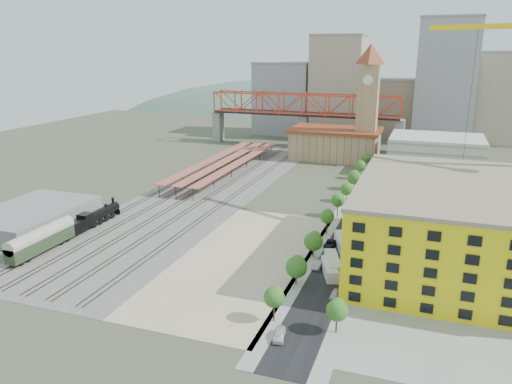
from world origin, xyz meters
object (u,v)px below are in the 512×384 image
(construction_building, at_px, (464,227))
(car_0, at_px, (279,335))
(site_trailer_c, at_px, (343,242))
(locomotive, at_px, (94,218))
(coach, at_px, (41,240))
(site_trailer_b, at_px, (332,263))
(site_trailer_d, at_px, (353,221))
(site_trailer_a, at_px, (330,269))
(clock_tower, at_px, (368,93))

(construction_building, height_order, car_0, construction_building)
(site_trailer_c, bearing_deg, locomotive, 167.00)
(site_trailer_c, bearing_deg, coach, -177.17)
(construction_building, distance_m, car_0, 50.15)
(site_trailer_b, distance_m, site_trailer_c, 12.76)
(construction_building, relative_size, site_trailer_d, 5.65)
(locomotive, xyz_separation_m, site_trailer_d, (66.00, 23.44, -0.95))
(construction_building, xyz_separation_m, locomotive, (-92.00, -4.36, -7.23))
(coach, xyz_separation_m, site_trailer_d, (66.00, 42.92, -2.02))
(construction_building, distance_m, coach, 95.24)
(coach, distance_m, site_trailer_b, 67.41)
(site_trailer_c, bearing_deg, site_trailer_a, -108.92)
(locomotive, bearing_deg, site_trailer_d, 19.55)
(coach, distance_m, site_trailer_d, 78.76)
(locomotive, bearing_deg, site_trailer_c, 5.92)
(construction_building, xyz_separation_m, site_trailer_d, (-26.00, 19.08, -8.18))
(site_trailer_d, xyz_separation_m, car_0, (-3.00, -59.08, -0.44))
(construction_building, relative_size, car_0, 10.91)
(site_trailer_b, relative_size, site_trailer_c, 0.99)
(site_trailer_d, bearing_deg, construction_building, -54.58)
(clock_tower, bearing_deg, car_0, -87.95)
(locomotive, bearing_deg, site_trailer_a, -7.68)
(coach, bearing_deg, car_0, -14.38)
(car_0, bearing_deg, site_trailer_b, 74.90)
(site_trailer_a, bearing_deg, site_trailer_b, 70.10)
(locomotive, height_order, site_trailer_d, locomotive)
(clock_tower, distance_m, site_trailer_c, 101.58)
(clock_tower, distance_m, site_trailer_b, 113.89)
(coach, relative_size, car_0, 4.19)
(site_trailer_b, xyz_separation_m, site_trailer_d, (0.00, 29.36, -0.15))
(site_trailer_a, distance_m, site_trailer_c, 15.75)
(construction_building, bearing_deg, coach, -165.47)
(car_0, bearing_deg, coach, 156.28)
(site_trailer_c, relative_size, site_trailer_d, 1.13)
(site_trailer_b, bearing_deg, coach, 173.35)
(site_trailer_c, distance_m, car_0, 42.59)
(clock_tower, relative_size, site_trailer_d, 5.80)
(clock_tower, xyz_separation_m, locomotive, (-58.00, -104.35, -26.52))
(site_trailer_a, height_order, site_trailer_d, site_trailer_a)
(site_trailer_d, bearing_deg, site_trailer_c, -108.31)
(construction_building, xyz_separation_m, site_trailer_a, (-26.00, -13.26, -8.14))
(construction_building, height_order, site_trailer_d, construction_building)
(coach, relative_size, site_trailer_d, 2.17)
(coach, bearing_deg, site_trailer_c, 21.75)
(construction_building, distance_m, site_trailer_a, 30.30)
(site_trailer_d, distance_m, car_0, 59.16)
(site_trailer_a, bearing_deg, site_trailer_c, 70.10)
(car_0, bearing_deg, locomotive, 141.16)
(site_trailer_c, height_order, site_trailer_d, site_trailer_c)
(clock_tower, height_order, site_trailer_b, clock_tower)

